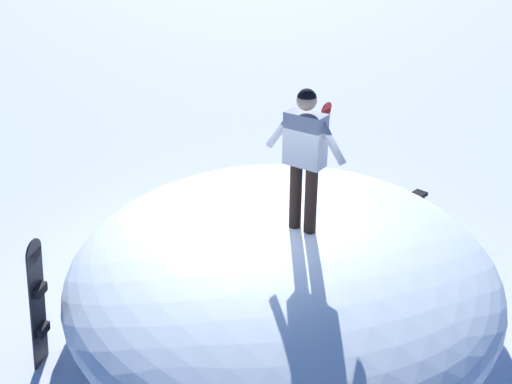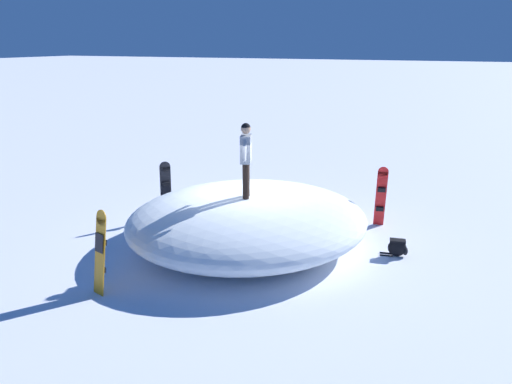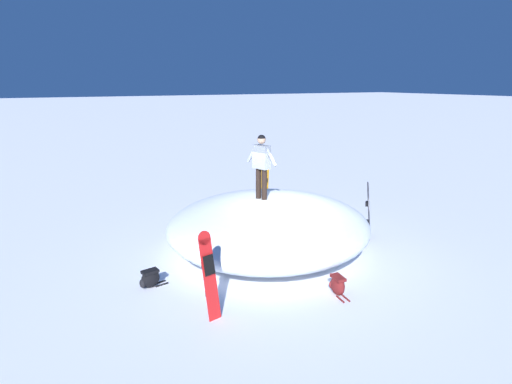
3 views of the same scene
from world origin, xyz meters
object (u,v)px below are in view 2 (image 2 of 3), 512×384
at_px(snowboard_primary_upright, 166,189).
at_px(snowboard_secondary_upright, 381,196).
at_px(snowboard_tertiary_upright, 100,251).
at_px(backpack_far, 398,248).
at_px(snowboarder_standing, 246,154).
at_px(backpack_near, 290,201).

distance_m(snowboard_primary_upright, snowboard_secondary_upright, 5.62).
bearing_deg(snowboard_primary_upright, snowboard_secondary_upright, -72.63).
relative_size(snowboard_tertiary_upright, backpack_far, 2.63).
bearing_deg(snowboard_tertiary_upright, snowboard_primary_upright, 16.00).
bearing_deg(snowboarder_standing, backpack_far, -72.57).
xyz_separation_m(snowboard_secondary_upright, snowboard_tertiary_upright, (-5.53, 4.26, 0.00)).
distance_m(snowboarder_standing, snowboard_secondary_upright, 3.95).
bearing_deg(snowboarder_standing, snowboard_tertiary_upright, 149.37).
distance_m(snowboard_secondary_upright, backpack_near, 2.73).
height_order(snowboard_tertiary_upright, backpack_near, snowboard_tertiary_upright).
relative_size(snowboarder_standing, backpack_near, 2.72).
distance_m(backpack_near, backpack_far, 3.92).
bearing_deg(backpack_near, snowboard_secondary_upright, -100.05).
height_order(snowboarder_standing, backpack_far, snowboarder_standing).
height_order(snowboarder_standing, snowboard_secondary_upright, snowboarder_standing).
xyz_separation_m(snowboarder_standing, backpack_near, (3.12, 0.06, -2.05)).
relative_size(snowboarder_standing, backpack_far, 2.67).
bearing_deg(snowboard_tertiary_upright, backpack_far, -51.82).
bearing_deg(backpack_near, snowboard_tertiary_upright, 164.66).
relative_size(backpack_near, backpack_far, 0.98).
bearing_deg(backpack_far, snowboard_tertiary_upright, 128.18).
height_order(snowboard_primary_upright, snowboard_secondary_upright, snowboard_secondary_upright).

